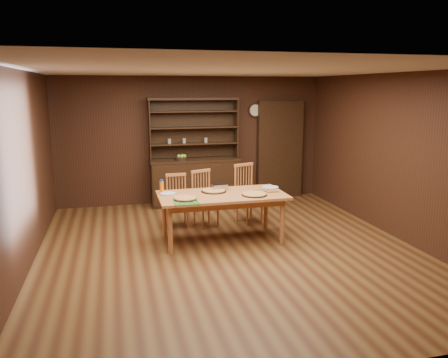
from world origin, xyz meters
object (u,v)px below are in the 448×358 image
object	(u,v)px
dining_table	(222,199)
chair_center	(204,196)
china_hutch	(195,176)
chair_right	(247,191)
chair_left	(177,199)
juice_bottle	(162,187)

from	to	relation	value
dining_table	chair_center	size ratio (longest dim) A/B	2.01
china_hutch	dining_table	xyz separation A→B (m)	(-0.00, -2.31, 0.08)
chair_right	dining_table	bearing A→B (deg)	-148.78
dining_table	chair_left	distance (m)	1.09
chair_center	chair_right	size ratio (longest dim) A/B	0.93
chair_right	juice_bottle	xyz separation A→B (m)	(-1.57, -0.56, 0.30)
chair_center	juice_bottle	size ratio (longest dim) A/B	4.55
chair_center	chair_right	xyz separation A→B (m)	(0.79, 0.03, 0.04)
china_hutch	chair_right	size ratio (longest dim) A/B	2.08
chair_center	chair_right	bearing A→B (deg)	-18.77
dining_table	chair_left	world-z (taller)	chair_left
dining_table	chair_center	distance (m)	0.86
chair_left	juice_bottle	distance (m)	0.79
dining_table	chair_center	xyz separation A→B (m)	(-0.12, 0.84, -0.16)
china_hutch	chair_center	distance (m)	1.47
chair_left	chair_right	distance (m)	1.25
dining_table	chair_right	world-z (taller)	chair_right
chair_left	chair_center	xyz separation A→B (m)	(0.46, -0.08, 0.03)
dining_table	china_hutch	bearing A→B (deg)	89.99
dining_table	chair_right	size ratio (longest dim) A/B	1.87
juice_bottle	dining_table	bearing A→B (deg)	-18.57
chair_left	chair_right	world-z (taller)	chair_right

